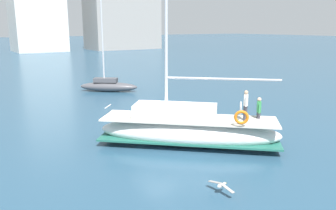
# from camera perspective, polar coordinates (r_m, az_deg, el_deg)

# --- Properties ---
(ground_plane) EXTENTS (400.00, 400.00, 0.00)m
(ground_plane) POSITION_cam_1_polar(r_m,az_deg,el_deg) (18.85, -1.01, -6.15)
(ground_plane) COLOR #284C66
(main_sailboat) EXTENTS (8.70, 8.25, 12.66)m
(main_sailboat) POSITION_cam_1_polar(r_m,az_deg,el_deg) (18.13, 3.23, -3.94)
(main_sailboat) COLOR white
(main_sailboat) RESTS_ON ground
(moored_catamaran) EXTENTS (5.19, 4.59, 9.43)m
(moored_catamaran) POSITION_cam_1_polar(r_m,az_deg,el_deg) (33.56, -9.95, 3.29)
(moored_catamaran) COLOR #4C4C51
(moored_catamaran) RESTS_ON ground
(seagull) EXTENTS (0.47, 1.26, 0.18)m
(seagull) POSITION_cam_1_polar(r_m,az_deg,el_deg) (13.34, 8.88, -13.11)
(seagull) COLOR silver
(seagull) RESTS_ON ground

